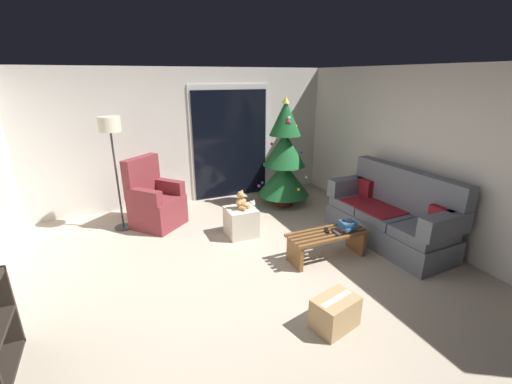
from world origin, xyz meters
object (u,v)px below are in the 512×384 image
Objects in this scene: remote_black at (327,230)px; christmas_tree at (284,159)px; ottoman at (241,222)px; teddy_bear_honey at (241,201)px; cell_phone at (347,221)px; coffee_table at (327,241)px; cardboard_box_taped_mid_floor at (335,313)px; couch at (391,216)px; book_stack at (347,226)px; armchair at (155,202)px; teddy_bear_cream_by_tree at (252,209)px; remote_graphite at (336,233)px; floor_lamp at (111,136)px.

christmas_tree is (0.39, 1.96, 0.50)m from remote_black.
ottoman is at bearing -143.74° from christmas_tree.
teddy_bear_honey is at bearing -54.55° from ottoman.
coffee_table is at bearing 139.17° from cell_phone.
remote_black is at bearing 59.13° from cardboard_box_taped_mid_floor.
couch reaches higher than book_stack.
ottoman is 0.88× the size of cardboard_box_taped_mid_floor.
remote_black is 0.62× the size of book_stack.
armchair reaches higher than couch.
cell_phone is 0.50× the size of teddy_bear_cream_by_tree.
teddy_bear_cream_by_tree is at bearing 77.55° from cell_phone.
cell_phone reaches higher than cardboard_box_taped_mid_floor.
christmas_tree is 4.02× the size of cardboard_box_taped_mid_floor.
christmas_tree reaches higher than cardboard_box_taped_mid_floor.
couch is 3.68m from armchair.
teddy_bear_honey is at bearing 152.89° from remote_black.
ottoman is at bearing 125.45° from teddy_bear_honey.
teddy_bear_honey reaches higher than cardboard_box_taped_mid_floor.
remote_graphite is 0.55× the size of teddy_bear_honey.
floor_lamp is at bearing 149.10° from ottoman.
floor_lamp is at bearing 170.52° from teddy_bear_cream_by_tree.
armchair reaches higher than book_stack.
christmas_tree is 7.06× the size of teddy_bear_honey.
teddy_bear_honey is (-0.81, 1.07, 0.17)m from remote_black.
remote_black is 0.28m from book_stack.
remote_graphite is 0.31× the size of cardboard_box_taped_mid_floor.
christmas_tree is (0.32, 2.08, 0.50)m from remote_graphite.
coffee_table is at bearing -54.55° from teddy_bear_honey.
christmas_tree is 1.10m from teddy_bear_cream_by_tree.
couch is 0.89m from book_stack.
armchair is at bearing 147.70° from couch.
book_stack is 0.14× the size of floor_lamp.
book_stack is at bearing -173.21° from couch.
couch is 2.15m from christmas_tree.
cardboard_box_taped_mid_floor is at bearing -109.23° from christmas_tree.
cardboard_box_taped_mid_floor is at bearing -146.95° from couch.
cell_phone reaches higher than remote_graphite.
cell_phone reaches higher than remote_black.
armchair is 3.42m from cardboard_box_taped_mid_floor.
remote_graphite is at bearing 156.07° from cell_phone.
teddy_bear_honey reaches higher than cell_phone.
ottoman is (1.15, -0.90, -0.18)m from armchair.
cardboard_box_taped_mid_floor is at bearing -68.40° from armchair.
coffee_table is 0.55× the size of christmas_tree.
christmas_tree is 7.06× the size of teddy_bear_cream_by_tree.
remote_black is at bearing 161.70° from book_stack.
ottoman is 0.34m from teddy_bear_honey.
remote_black is 1.00× the size of remote_graphite.
remote_graphite is 0.09× the size of floor_lamp.
cardboard_box_taped_mid_floor is at bearing -87.50° from teddy_bear_honey.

